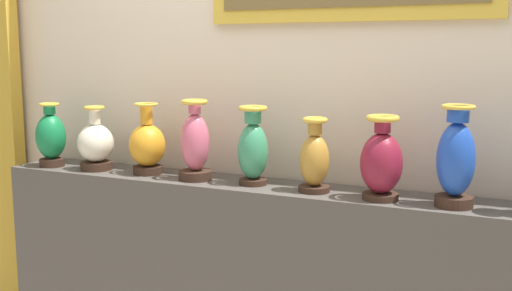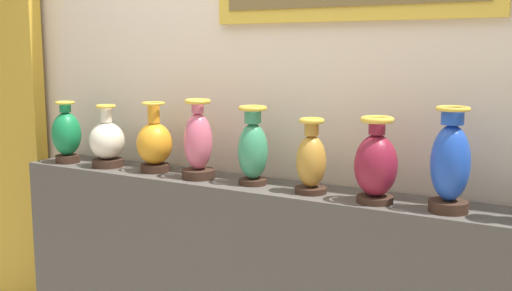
{
  "view_description": "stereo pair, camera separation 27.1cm",
  "coord_description": "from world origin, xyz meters",
  "px_view_note": "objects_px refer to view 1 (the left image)",
  "views": [
    {
      "loc": [
        1.12,
        -2.43,
        1.58
      ],
      "look_at": [
        0.0,
        0.0,
        1.16
      ],
      "focal_mm": 43.11,
      "sensor_mm": 36.0,
      "label": 1
    },
    {
      "loc": [
        1.36,
        -2.31,
        1.58
      ],
      "look_at": [
        0.0,
        0.0,
        1.16
      ],
      "focal_mm": 43.11,
      "sensor_mm": 36.0,
      "label": 2
    }
  ],
  "objects_px": {
    "vase_jade": "(253,149)",
    "vase_ochre": "(314,159)",
    "vase_emerald": "(51,138)",
    "vase_ivory": "(96,144)",
    "vase_sapphire": "(456,160)",
    "vase_amber": "(147,145)",
    "vase_rose": "(195,145)",
    "vase_burgundy": "(381,162)"
  },
  "relations": [
    {
      "from": "vase_jade",
      "to": "vase_ochre",
      "type": "relative_size",
      "value": 1.11
    },
    {
      "from": "vase_emerald",
      "to": "vase_ivory",
      "type": "xyz_separation_m",
      "value": [
        0.27,
        0.02,
        -0.02
      ]
    },
    {
      "from": "vase_sapphire",
      "to": "vase_amber",
      "type": "bearing_deg",
      "value": 178.56
    },
    {
      "from": "vase_rose",
      "to": "vase_burgundy",
      "type": "height_order",
      "value": "vase_rose"
    },
    {
      "from": "vase_emerald",
      "to": "vase_amber",
      "type": "bearing_deg",
      "value": 4.51
    },
    {
      "from": "vase_ivory",
      "to": "vase_rose",
      "type": "relative_size",
      "value": 0.86
    },
    {
      "from": "vase_emerald",
      "to": "vase_sapphire",
      "type": "bearing_deg",
      "value": 0.24
    },
    {
      "from": "vase_ochre",
      "to": "vase_burgundy",
      "type": "bearing_deg",
      "value": -3.99
    },
    {
      "from": "vase_jade",
      "to": "vase_ivory",
      "type": "bearing_deg",
      "value": -178.73
    },
    {
      "from": "vase_jade",
      "to": "vase_sapphire",
      "type": "height_order",
      "value": "vase_sapphire"
    },
    {
      "from": "vase_ivory",
      "to": "vase_jade",
      "type": "xyz_separation_m",
      "value": [
        0.85,
        0.02,
        0.03
      ]
    },
    {
      "from": "vase_rose",
      "to": "vase_amber",
      "type": "bearing_deg",
      "value": 175.86
    },
    {
      "from": "vase_jade",
      "to": "vase_sapphire",
      "type": "xyz_separation_m",
      "value": [
        0.86,
        -0.03,
        0.02
      ]
    },
    {
      "from": "vase_jade",
      "to": "vase_ochre",
      "type": "bearing_deg",
      "value": -3.7
    },
    {
      "from": "vase_ivory",
      "to": "vase_ochre",
      "type": "bearing_deg",
      "value": -0.0
    },
    {
      "from": "vase_ivory",
      "to": "vase_jade",
      "type": "height_order",
      "value": "vase_jade"
    },
    {
      "from": "vase_sapphire",
      "to": "vase_ochre",
      "type": "bearing_deg",
      "value": 178.62
    },
    {
      "from": "vase_emerald",
      "to": "vase_burgundy",
      "type": "relative_size",
      "value": 0.96
    },
    {
      "from": "vase_amber",
      "to": "vase_ivory",
      "type": "bearing_deg",
      "value": -175.69
    },
    {
      "from": "vase_amber",
      "to": "vase_burgundy",
      "type": "height_order",
      "value": "vase_amber"
    },
    {
      "from": "vase_burgundy",
      "to": "vase_amber",
      "type": "bearing_deg",
      "value": 177.89
    },
    {
      "from": "vase_ivory",
      "to": "vase_jade",
      "type": "distance_m",
      "value": 0.86
    },
    {
      "from": "vase_ivory",
      "to": "vase_sapphire",
      "type": "bearing_deg",
      "value": -0.46
    },
    {
      "from": "vase_amber",
      "to": "vase_ochre",
      "type": "bearing_deg",
      "value": -1.48
    },
    {
      "from": "vase_jade",
      "to": "vase_sapphire",
      "type": "bearing_deg",
      "value": -2.17
    },
    {
      "from": "vase_ochre",
      "to": "vase_sapphire",
      "type": "relative_size",
      "value": 0.81
    },
    {
      "from": "vase_jade",
      "to": "vase_ochre",
      "type": "height_order",
      "value": "vase_jade"
    },
    {
      "from": "vase_amber",
      "to": "vase_rose",
      "type": "bearing_deg",
      "value": -4.14
    },
    {
      "from": "vase_rose",
      "to": "vase_burgundy",
      "type": "xyz_separation_m",
      "value": [
        0.86,
        -0.02,
        -0.01
      ]
    },
    {
      "from": "vase_ivory",
      "to": "vase_sapphire",
      "type": "xyz_separation_m",
      "value": [
        1.72,
        -0.01,
        0.05
      ]
    },
    {
      "from": "vase_emerald",
      "to": "vase_jade",
      "type": "height_order",
      "value": "vase_jade"
    },
    {
      "from": "vase_rose",
      "to": "vase_sapphire",
      "type": "distance_m",
      "value": 1.15
    },
    {
      "from": "vase_jade",
      "to": "vase_burgundy",
      "type": "height_order",
      "value": "vase_jade"
    },
    {
      "from": "vase_ochre",
      "to": "vase_sapphire",
      "type": "height_order",
      "value": "vase_sapphire"
    },
    {
      "from": "vase_ivory",
      "to": "vase_amber",
      "type": "distance_m",
      "value": 0.29
    },
    {
      "from": "vase_jade",
      "to": "vase_amber",
      "type": "bearing_deg",
      "value": 179.68
    },
    {
      "from": "vase_ivory",
      "to": "vase_rose",
      "type": "distance_m",
      "value": 0.57
    },
    {
      "from": "vase_jade",
      "to": "vase_sapphire",
      "type": "relative_size",
      "value": 0.9
    },
    {
      "from": "vase_emerald",
      "to": "vase_ochre",
      "type": "height_order",
      "value": "vase_emerald"
    },
    {
      "from": "vase_rose",
      "to": "vase_ochre",
      "type": "height_order",
      "value": "vase_rose"
    },
    {
      "from": "vase_emerald",
      "to": "vase_burgundy",
      "type": "distance_m",
      "value": 1.7
    },
    {
      "from": "vase_emerald",
      "to": "vase_sapphire",
      "type": "xyz_separation_m",
      "value": [
        1.98,
        0.01,
        0.03
      ]
    }
  ]
}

